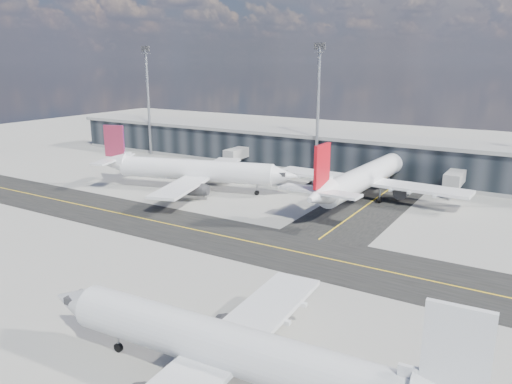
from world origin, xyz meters
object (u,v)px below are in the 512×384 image
at_px(airliner_redtail, 365,178).
at_px(baggage_tug, 162,194).
at_px(airliner_near, 234,350).
at_px(service_van, 312,186).
at_px(airliner_af, 193,170).

xyz_separation_m(airliner_redtail, baggage_tug, (-32.81, -19.01, -3.37)).
relative_size(airliner_near, service_van, 6.17).
relative_size(airliner_af, baggage_tug, 13.00).
bearing_deg(airliner_af, service_van, 106.73).
bearing_deg(airliner_af, airliner_redtail, 93.99).
bearing_deg(airliner_near, airliner_redtail, 6.75).
relative_size(baggage_tug, service_van, 0.52).
bearing_deg(airliner_redtail, airliner_af, -158.18).
xyz_separation_m(airliner_af, airliner_redtail, (31.53, 11.08, 0.16)).
distance_m(airliner_af, baggage_tug, 8.65).
height_order(airliner_redtail, service_van, airliner_redtail).
bearing_deg(service_van, baggage_tug, -133.73).
xyz_separation_m(airliner_af, airliner_near, (42.03, -48.05, -0.38)).
bearing_deg(baggage_tug, service_van, 100.57).
distance_m(airliner_redtail, service_van, 11.94).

